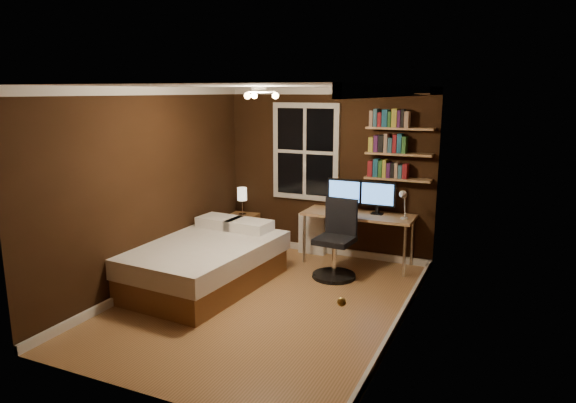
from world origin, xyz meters
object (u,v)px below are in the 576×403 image
at_px(nightstand, 243,231).
at_px(office_chair, 336,248).
at_px(radiator, 313,233).
at_px(bed, 202,262).
at_px(desk, 358,218).
at_px(monitor_left, 344,195).
at_px(monitor_right, 378,198).
at_px(bedside_lamp, 242,201).
at_px(desk_lamp, 404,204).

distance_m(nightstand, office_chair, 1.90).
relative_size(radiator, office_chair, 0.59).
height_order(bed, desk, desk).
distance_m(radiator, desk, 0.88).
height_order(monitor_left, monitor_right, same).
height_order(bed, office_chair, office_chair).
relative_size(desk, monitor_left, 3.09).
bearing_deg(bedside_lamp, bed, -79.12).
xyz_separation_m(monitor_right, desk_lamp, (0.41, -0.20, -0.01)).
height_order(bed, desk_lamp, desk_lamp).
relative_size(nightstand, radiator, 0.86).
relative_size(desk, office_chair, 1.50).
bearing_deg(radiator, desk, -14.58).
xyz_separation_m(bed, office_chair, (1.47, 0.99, 0.10)).
relative_size(nightstand, bedside_lamp, 1.23).
distance_m(desk, desk_lamp, 0.73).
bearing_deg(monitor_left, office_chair, -79.59).
bearing_deg(monitor_right, office_chair, -117.14).
bearing_deg(bed, desk, 49.43).
height_order(nightstand, office_chair, office_chair).
relative_size(bedside_lamp, desk_lamp, 0.99).
bearing_deg(bedside_lamp, desk, -0.36).
bearing_deg(office_chair, desk, 84.25).
height_order(bedside_lamp, desk_lamp, desk_lamp).
bearing_deg(desk, office_chair, -100.16).
xyz_separation_m(nightstand, desk_lamp, (2.55, -0.14, 0.70)).
relative_size(bedside_lamp, monitor_left, 0.86).
height_order(bedside_lamp, monitor_left, monitor_left).
distance_m(bed, desk, 2.29).
relative_size(nightstand, office_chair, 0.51).
distance_m(nightstand, desk_lamp, 2.65).
bearing_deg(office_chair, bedside_lamp, 164.81).
height_order(bed, monitor_left, monitor_left).
distance_m(monitor_right, desk_lamp, 0.46).
bearing_deg(radiator, office_chair, -51.20).
xyz_separation_m(bed, bedside_lamp, (-0.31, 1.63, 0.45)).
height_order(desk, desk_lamp, desk_lamp).
bearing_deg(bed, desk_lamp, 37.46).
bearing_deg(desk_lamp, monitor_left, 167.20).
distance_m(bedside_lamp, desk_lamp, 2.57).
distance_m(bedside_lamp, radiator, 1.22).
xyz_separation_m(bedside_lamp, monitor_left, (1.66, 0.07, 0.23)).
relative_size(nightstand, monitor_right, 1.06).
bearing_deg(desk_lamp, desk, 169.19).
bearing_deg(office_chair, monitor_right, 67.27).
height_order(nightstand, monitor_left, monitor_left).
relative_size(radiator, desk, 0.40).
bearing_deg(bed, nightstand, 104.69).
bearing_deg(desk, desk_lamp, -10.81).
height_order(monitor_left, desk_lamp, monitor_left).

